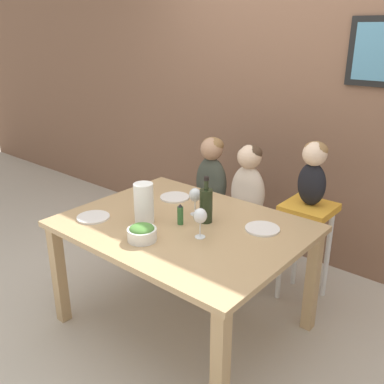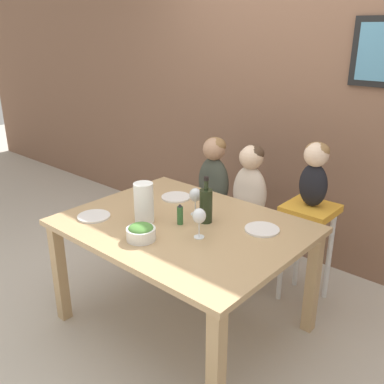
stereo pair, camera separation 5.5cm
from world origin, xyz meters
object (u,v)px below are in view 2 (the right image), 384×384
(person_child_left, at_px, (214,172))
(wine_glass_near, at_px, (199,217))
(person_baby_right, at_px, (315,169))
(dinner_plate_front_left, at_px, (94,216))
(chair_far_center, at_px, (248,229))
(salad_bowl_large, at_px, (141,232))
(dinner_plate_back_right, at_px, (262,229))
(paper_towel_roll, at_px, (144,203))
(person_child_center, at_px, (250,181))
(wine_glass_far, at_px, (195,196))
(chair_right_highchair, at_px, (308,229))
(chair_far_left, at_px, (213,217))
(dinner_plate_back_left, at_px, (176,197))
(wine_bottle, at_px, (206,205))

(person_child_left, xyz_separation_m, wine_glass_near, (0.57, -0.85, 0.07))
(person_baby_right, distance_m, dinner_plate_front_left, 1.44)
(chair_far_center, xyz_separation_m, salad_bowl_large, (0.01, -1.08, 0.37))
(dinner_plate_front_left, bearing_deg, dinner_plate_back_right, 30.86)
(person_baby_right, relative_size, dinner_plate_front_left, 2.13)
(chair_far_center, height_order, paper_towel_roll, paper_towel_roll)
(person_child_center, xyz_separation_m, dinner_plate_front_left, (-0.44, -1.07, -0.05))
(salad_bowl_large, bearing_deg, paper_towel_roll, 132.79)
(person_baby_right, distance_m, dinner_plate_back_right, 0.60)
(wine_glass_far, height_order, dinner_plate_back_right, wine_glass_far)
(chair_right_highchair, bearing_deg, dinner_plate_front_left, -130.97)
(dinner_plate_back_right, bearing_deg, wine_glass_near, -125.25)
(salad_bowl_large, bearing_deg, chair_far_left, 107.76)
(chair_far_center, distance_m, dinner_plate_back_left, 0.66)
(chair_far_left, xyz_separation_m, chair_far_center, (0.34, 0.00, 0.00))
(chair_far_left, bearing_deg, salad_bowl_large, -72.24)
(dinner_plate_back_right, bearing_deg, wine_glass_far, -169.50)
(chair_far_left, distance_m, chair_right_highchair, 0.84)
(dinner_plate_back_left, relative_size, dinner_plate_back_right, 1.00)
(chair_far_center, bearing_deg, wine_glass_near, -74.80)
(chair_far_center, relative_size, person_child_left, 0.83)
(wine_bottle, bearing_deg, wine_glass_far, 160.84)
(chair_right_highchair, distance_m, person_baby_right, 0.43)
(chair_far_left, xyz_separation_m, person_baby_right, (0.83, 0.00, 0.58))
(person_child_left, distance_m, paper_towel_roll, 0.92)
(person_child_left, height_order, person_child_center, same)
(chair_far_left, distance_m, chair_far_center, 0.34)
(wine_glass_far, xyz_separation_m, salad_bowl_large, (-0.00, -0.46, -0.08))
(chair_right_highchair, distance_m, dinner_plate_front_left, 1.43)
(chair_far_center, relative_size, dinner_plate_front_left, 2.35)
(person_child_center, height_order, wine_bottle, person_child_center)
(person_baby_right, height_order, dinner_plate_back_right, person_baby_right)
(salad_bowl_large, bearing_deg, chair_right_highchair, 65.95)
(wine_glass_far, relative_size, dinner_plate_back_left, 0.87)
(chair_right_highchair, bearing_deg, person_baby_right, 90.00)
(chair_right_highchair, height_order, paper_towel_roll, paper_towel_roll)
(person_child_left, bearing_deg, person_baby_right, 0.04)
(chair_far_center, distance_m, person_child_center, 0.39)
(chair_right_highchair, relative_size, wine_bottle, 2.50)
(person_child_left, relative_size, dinner_plate_back_right, 2.83)
(chair_far_center, xyz_separation_m, dinner_plate_front_left, (-0.44, -1.07, 0.33))
(dinner_plate_front_left, distance_m, dinner_plate_back_left, 0.60)
(wine_bottle, distance_m, wine_glass_far, 0.13)
(person_baby_right, bearing_deg, salad_bowl_large, -114.02)
(salad_bowl_large, distance_m, dinner_plate_back_left, 0.65)
(paper_towel_roll, xyz_separation_m, dinner_plate_back_left, (-0.12, 0.41, -0.12))
(wine_glass_near, height_order, salad_bowl_large, wine_glass_near)
(chair_far_left, distance_m, wine_glass_near, 1.12)
(wine_bottle, height_order, dinner_plate_back_left, wine_bottle)
(chair_far_left, distance_m, paper_towel_roll, 1.02)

